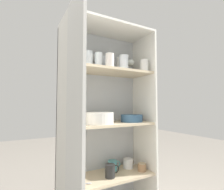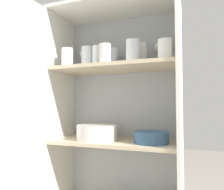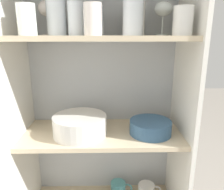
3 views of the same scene
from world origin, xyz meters
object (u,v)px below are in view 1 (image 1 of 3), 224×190
(plate_stack_white, at_px, (98,118))
(coffee_mug_primary, at_px, (128,163))
(storage_jar, at_px, (142,167))
(mixing_bowl_large, at_px, (132,118))

(plate_stack_white, xyz_separation_m, coffee_mug_primary, (0.34, 0.08, -0.43))
(coffee_mug_primary, height_order, storage_jar, coffee_mug_primary)
(plate_stack_white, relative_size, storage_jar, 3.35)
(coffee_mug_primary, bearing_deg, storage_jar, -62.41)
(plate_stack_white, height_order, mixing_bowl_large, plate_stack_white)
(coffee_mug_primary, bearing_deg, mixing_bowl_large, -100.12)
(plate_stack_white, height_order, coffee_mug_primary, plate_stack_white)
(mixing_bowl_large, distance_m, coffee_mug_primary, 0.42)
(mixing_bowl_large, height_order, storage_jar, mixing_bowl_large)
(mixing_bowl_large, bearing_deg, coffee_mug_primary, 79.88)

